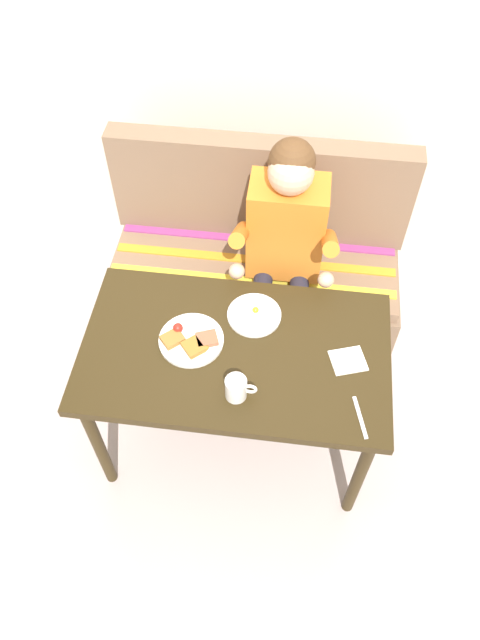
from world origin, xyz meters
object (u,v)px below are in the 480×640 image
Objects in this scene: fork at (360,417)px; coffee_mug at (237,388)px; table at (235,361)px; person at (285,242)px; plate_breakfast at (191,340)px; plate_eggs at (254,315)px; napkin at (348,360)px; couch at (255,271)px.

coffee_mug is at bearing 160.03° from fork.
fork is (0.48, -0.24, 0.08)m from table.
coffee_mug is at bearing -98.06° from person.
table is at bearing 138.49° from fork.
plate_eggs is at bearing 34.60° from plate_breakfast.
coffee_mug is 0.91× the size of napkin.
napkin is (0.38, -0.17, -0.01)m from plate_eggs.
couch is 0.72m from plate_eggs.
couch is at bearing 76.98° from plate_breakfast.
couch is (0.00, 0.76, -0.32)m from table.
napkin is at bearing 0.41° from table.
table is 0.83m from couch.
couch is 1.18m from fork.
napkin is at bearing 85.80° from fork.
plate_breakfast reaches higher than table.
table is at bearing -3.57° from plate_breakfast.
coffee_mug is at bearing -153.17° from napkin.
napkin is 0.76× the size of fork.
napkin is (0.40, 0.20, -0.05)m from coffee_mug.
plate_eggs reaches higher than napkin.
napkin reaches higher than fork.
plate_eggs is 0.37m from coffee_mug.
napkin is 0.24m from fork.
plate_breakfast is at bearing -103.02° from couch.
couch is 0.47m from person.
person reaches higher than coffee_mug.
table is at bearing 99.14° from coffee_mug.
plate_breakfast is 1.17× the size of plate_eggs.
napkin is at bearing -0.73° from plate_breakfast.
table is at bearing -108.10° from plate_eggs.
plate_eggs is at bearing 86.43° from coffee_mug.
coffee_mug is at bearing -88.09° from couch.
fork is at bearing -26.18° from table.
coffee_mug is (-0.02, -0.37, 0.04)m from plate_eggs.
fork reaches higher than table.
plate_breakfast is 1.96× the size of napkin.
person reaches higher than plate_eggs.
couch is at bearing 119.73° from napkin.
table is 0.24m from coffee_mug.
couch is at bearing 129.50° from person.
person is 4.77× the size of plate_breakfast.
couch is 5.66× the size of plate_breakfast.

